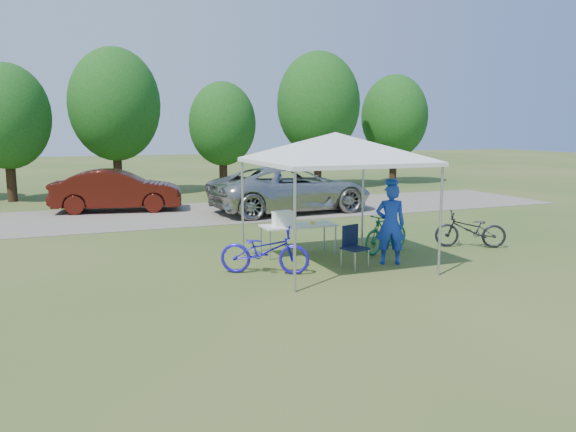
% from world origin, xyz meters
% --- Properties ---
extents(ground, '(100.00, 100.00, 0.00)m').
position_xyz_m(ground, '(0.00, 0.00, 0.00)').
color(ground, '#2D5119').
rests_on(ground, ground).
extents(gravel_strip, '(24.00, 5.00, 0.02)m').
position_xyz_m(gravel_strip, '(0.00, 8.00, 0.01)').
color(gravel_strip, gray).
rests_on(gravel_strip, ground).
extents(canopy, '(4.53, 4.53, 3.00)m').
position_xyz_m(canopy, '(0.00, 0.00, 2.65)').
color(canopy, '#A5A5AA').
rests_on(canopy, ground).
extents(treeline, '(24.89, 4.28, 6.30)m').
position_xyz_m(treeline, '(-0.29, 14.05, 3.53)').
color(treeline, '#382314').
rests_on(treeline, ground).
extents(folding_table, '(1.66, 0.69, 0.68)m').
position_xyz_m(folding_table, '(-0.31, 1.17, 0.64)').
color(folding_table, white).
rests_on(folding_table, ground).
extents(folding_chair, '(0.55, 0.57, 0.86)m').
position_xyz_m(folding_chair, '(0.28, -0.29, 0.50)').
color(folding_chair, black).
rests_on(folding_chair, ground).
extents(cooler, '(0.44, 0.30, 0.32)m').
position_xyz_m(cooler, '(-0.68, 1.17, 0.84)').
color(cooler, white).
rests_on(cooler, folding_table).
extents(ice_cream_cup, '(0.08, 0.08, 0.06)m').
position_xyz_m(ice_cream_cup, '(0.01, 1.12, 0.71)').
color(ice_cream_cup, yellow).
rests_on(ice_cream_cup, folding_table).
extents(cyclist, '(0.72, 0.61, 1.68)m').
position_xyz_m(cyclist, '(1.13, -0.34, 0.84)').
color(cyclist, '#1739BD').
rests_on(cyclist, ground).
extents(bike_blue, '(1.82, 1.34, 0.91)m').
position_xyz_m(bike_blue, '(-1.56, -0.12, 0.46)').
color(bike_blue, '#2216C0').
rests_on(bike_blue, ground).
extents(bike_green, '(1.58, 0.97, 0.92)m').
position_xyz_m(bike_green, '(1.63, 0.62, 0.46)').
color(bike_green, '#166538').
rests_on(bike_green, ground).
extents(bike_dark, '(1.71, 1.30, 0.86)m').
position_xyz_m(bike_dark, '(3.78, 0.35, 0.43)').
color(bike_dark, black).
rests_on(bike_dark, ground).
extents(minivan, '(5.68, 2.95, 1.53)m').
position_xyz_m(minivan, '(1.96, 7.16, 0.79)').
color(minivan, '#ACACA8').
rests_on(minivan, gravel_strip).
extents(sedan, '(4.46, 2.22, 1.40)m').
position_xyz_m(sedan, '(-3.47, 9.49, 0.72)').
color(sedan, '#49130C').
rests_on(sedan, gravel_strip).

